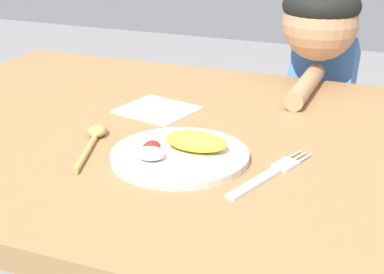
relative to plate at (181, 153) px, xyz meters
name	(u,v)px	position (x,y,z in m)	size (l,w,h in m)	color
dining_table	(214,170)	(0.02, 0.11, -0.08)	(1.42, 0.89, 0.76)	#9B7245
plate	(181,153)	(0.00, 0.00, 0.00)	(0.23, 0.23, 0.04)	silver
fork	(269,175)	(0.16, -0.01, -0.01)	(0.09, 0.21, 0.01)	silver
spoon	(93,138)	(-0.17, 0.01, 0.00)	(0.08, 0.19, 0.02)	tan
person	(316,141)	(0.12, 0.64, -0.21)	(0.18, 0.47, 0.99)	#4D4C65
napkin	(158,110)	(-0.14, 0.21, -0.01)	(0.15, 0.13, 0.00)	white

